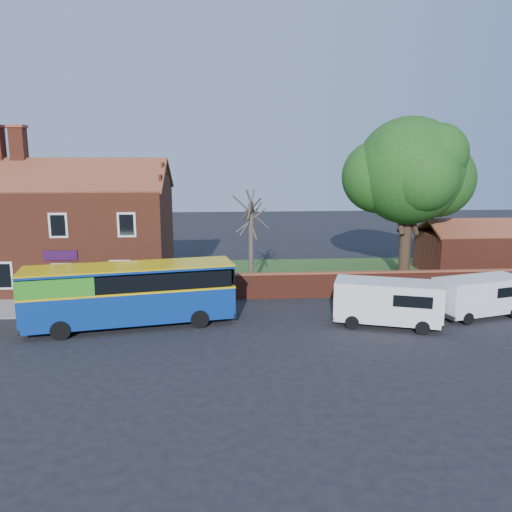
{
  "coord_description": "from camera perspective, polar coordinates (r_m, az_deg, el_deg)",
  "views": [
    {
      "loc": [
        2.55,
        -22.66,
        8.4
      ],
      "look_at": [
        4.59,
        5.0,
        3.06
      ],
      "focal_mm": 35.0,
      "sensor_mm": 36.0,
      "label": 1
    }
  ],
  "objects": [
    {
      "name": "bare_tree",
      "position": [
        32.44,
        -0.57,
        1.67
      ],
      "size": [
        2.34,
        2.79,
        6.24
      ],
      "color": "#4C4238",
      "rests_on": "ground"
    },
    {
      "name": "pavement",
      "position": [
        31.11,
        -22.03,
        -5.47
      ],
      "size": [
        18.0,
        3.5,
        0.12
      ],
      "primitive_type": "cube",
      "color": "gray",
      "rests_on": "ground"
    },
    {
      "name": "kerb",
      "position": [
        29.52,
        -23.05,
        -6.4
      ],
      "size": [
        18.0,
        0.15,
        0.14
      ],
      "primitive_type": "cube",
      "color": "slate",
      "rests_on": "ground"
    },
    {
      "name": "van_near",
      "position": [
        26.52,
        14.84,
        -5.0
      ],
      "size": [
        5.71,
        3.7,
        2.33
      ],
      "rotation": [
        0.0,
        0.0,
        -0.32
      ],
      "color": "white",
      "rests_on": "ground"
    },
    {
      "name": "bus",
      "position": [
        26.27,
        -14.87,
        -4.03
      ],
      "size": [
        10.74,
        4.54,
        3.18
      ],
      "rotation": [
        0.0,
        0.0,
        0.19
      ],
      "color": "navy",
      "rests_on": "ground"
    },
    {
      "name": "shop_building",
      "position": [
        35.83,
        -19.69,
        2.25
      ],
      "size": [
        12.3,
        8.13,
        10.5
      ],
      "color": "brown",
      "rests_on": "ground"
    },
    {
      "name": "ground",
      "position": [
        24.3,
        -10.12,
        -9.51
      ],
      "size": [
        120.0,
        120.0,
        0.0
      ],
      "primitive_type": "plane",
      "color": "black",
      "rests_on": "ground"
    },
    {
      "name": "boundary_wall",
      "position": [
        32.35,
        14.77,
        -3.04
      ],
      "size": [
        22.0,
        0.38,
        1.6
      ],
      "color": "maroon",
      "rests_on": "ground"
    },
    {
      "name": "grass_strip",
      "position": [
        38.1,
        11.82,
        -2.05
      ],
      "size": [
        26.0,
        12.0,
        0.04
      ],
      "primitive_type": "cube",
      "color": "#426B28",
      "rests_on": "ground"
    },
    {
      "name": "large_tree",
      "position": [
        36.67,
        17.1,
        8.93
      ],
      "size": [
        9.32,
        7.38,
        11.37
      ],
      "color": "black",
      "rests_on": "ground"
    },
    {
      "name": "van_far",
      "position": [
        29.76,
        24.2,
        -4.07
      ],
      "size": [
        5.27,
        3.22,
        2.16
      ],
      "rotation": [
        0.0,
        0.0,
        0.27
      ],
      "color": "white",
      "rests_on": "ground"
    },
    {
      "name": "outbuilding",
      "position": [
        41.19,
        24.03,
        0.45
      ],
      "size": [
        8.2,
        5.06,
        4.17
      ],
      "color": "maroon",
      "rests_on": "ground"
    }
  ]
}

